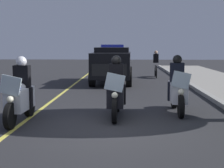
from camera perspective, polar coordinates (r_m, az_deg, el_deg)
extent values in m
plane|color=#28282B|center=(8.19, -0.43, -7.48)|extent=(80.00, 80.00, 0.00)
cube|color=#E0D14C|center=(8.60, -15.86, -7.02)|extent=(48.00, 0.12, 0.01)
cylinder|color=black|center=(8.30, -17.10, -5.32)|extent=(0.64, 0.13, 0.64)
cylinder|color=black|center=(9.70, -14.00, -3.53)|extent=(0.64, 0.15, 0.64)
cube|color=silver|center=(8.93, -15.53, -2.49)|extent=(1.21, 0.46, 0.56)
ellipsoid|color=silver|center=(8.84, -15.69, -0.62)|extent=(0.57, 0.33, 0.24)
cube|color=silver|center=(8.28, -17.03, -0.23)|extent=(0.07, 0.56, 0.53)
sphere|color=#F9F4CC|center=(8.27, -17.10, -2.55)|extent=(0.17, 0.17, 0.17)
sphere|color=red|center=(8.47, -17.72, -0.58)|extent=(0.09, 0.09, 0.09)
sphere|color=#1933F2|center=(8.36, -15.67, -0.61)|extent=(0.09, 0.09, 0.09)
cube|color=black|center=(9.07, -15.17, 1.23)|extent=(0.29, 0.41, 0.60)
cube|color=black|center=(9.02, -13.98, -2.35)|extent=(0.18, 0.14, 0.56)
cube|color=black|center=(9.15, -16.37, -2.30)|extent=(0.18, 0.14, 0.56)
sphere|color=silver|center=(9.03, -15.28, 3.75)|extent=(0.28, 0.28, 0.28)
cylinder|color=black|center=(8.58, 0.44, -4.63)|extent=(0.64, 0.13, 0.64)
cylinder|color=black|center=(10.06, 0.89, -2.97)|extent=(0.64, 0.15, 0.64)
cube|color=black|center=(9.25, 0.68, -1.93)|extent=(1.21, 0.46, 0.56)
ellipsoid|color=black|center=(9.16, 0.67, -0.12)|extent=(0.57, 0.33, 0.24)
cube|color=silver|center=(8.57, 0.48, 0.29)|extent=(0.07, 0.56, 0.53)
sphere|color=#F9F4CC|center=(8.56, 0.46, -1.95)|extent=(0.17, 0.17, 0.17)
sphere|color=red|center=(8.72, -0.53, -0.07)|extent=(0.09, 0.09, 0.09)
sphere|color=#1933F2|center=(8.70, 1.58, -0.08)|extent=(0.09, 0.09, 0.09)
cube|color=black|center=(9.41, 0.75, 1.65)|extent=(0.29, 0.41, 0.60)
cube|color=black|center=(9.41, 1.95, -1.79)|extent=(0.18, 0.14, 0.56)
cube|color=black|center=(9.43, -0.49, -1.77)|extent=(0.18, 0.14, 0.56)
sphere|color=black|center=(9.37, 0.75, 4.07)|extent=(0.28, 0.28, 0.28)
cylinder|color=black|center=(9.38, 11.74, -3.81)|extent=(0.64, 0.13, 0.64)
cylinder|color=black|center=(10.84, 10.60, -2.39)|extent=(0.64, 0.15, 0.64)
cube|color=white|center=(10.05, 11.18, -1.38)|extent=(1.21, 0.46, 0.56)
ellipsoid|color=white|center=(9.96, 11.26, 0.29)|extent=(0.57, 0.33, 0.24)
cube|color=silver|center=(9.37, 11.75, 0.69)|extent=(0.07, 0.56, 0.53)
sphere|color=#F9F4CC|center=(9.35, 11.76, -1.36)|extent=(0.17, 0.17, 0.17)
sphere|color=red|center=(9.49, 10.68, 0.36)|extent=(0.09, 0.09, 0.09)
sphere|color=#1933F2|center=(9.53, 12.58, 0.34)|extent=(0.09, 0.09, 0.09)
cube|color=black|center=(10.21, 11.08, 1.91)|extent=(0.29, 0.41, 0.60)
cube|color=black|center=(10.24, 12.16, -1.25)|extent=(0.18, 0.14, 0.56)
cube|color=black|center=(10.19, 9.94, -1.24)|extent=(0.18, 0.14, 0.56)
sphere|color=black|center=(10.17, 11.14, 4.15)|extent=(0.28, 0.28, 0.28)
cube|color=black|center=(17.69, 0.06, 3.44)|extent=(4.94, 1.99, 1.24)
cube|color=black|center=(17.96, 0.11, 5.73)|extent=(2.43, 1.79, 0.36)
cube|color=#2633D8|center=(17.76, 0.07, 6.55)|extent=(0.30, 1.21, 0.14)
cube|color=black|center=(15.30, -0.47, 2.43)|extent=(0.15, 1.62, 0.56)
cylinder|color=black|center=(16.16, 2.92, 0.93)|extent=(0.81, 0.30, 0.80)
cylinder|color=black|center=(16.27, -3.43, 0.97)|extent=(0.81, 0.30, 0.80)
cylinder|color=black|center=(19.25, 3.00, 1.84)|extent=(0.81, 0.30, 0.80)
cylinder|color=black|center=(19.34, -2.34, 1.87)|extent=(0.81, 0.30, 0.80)
cylinder|color=black|center=(20.50, 7.62, 1.89)|extent=(0.66, 0.05, 0.66)
cylinder|color=black|center=(21.60, 7.41, 2.12)|extent=(0.66, 0.05, 0.66)
cube|color=black|center=(21.03, 7.52, 2.74)|extent=(1.00, 0.08, 0.36)
cube|color=black|center=(21.05, 7.54, 4.38)|extent=(0.25, 0.32, 0.56)
sphere|color=tan|center=(21.01, 7.56, 5.41)|extent=(0.22, 0.22, 0.22)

